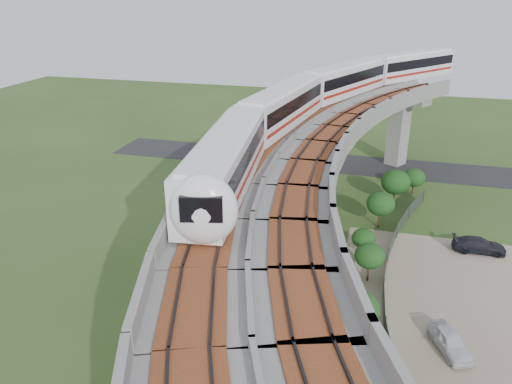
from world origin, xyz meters
TOP-DOWN VIEW (x-y plane):
  - ground at (0.00, 0.00)m, footprint 160.00×160.00m
  - dirt_lot at (14.00, -2.00)m, footprint 18.00×26.00m
  - asphalt_road at (0.00, 30.00)m, footprint 60.00×8.00m
  - viaduct at (3.84, 0.00)m, footprint 19.58×73.98m
  - metro_train at (2.24, 14.89)m, footprint 19.73×59.33m
  - fence at (9.75, 0.00)m, footprint 3.87×38.73m
  - tree_0 at (11.15, 21.58)m, footprint 2.45×2.45m
  - tree_1 at (9.06, 17.97)m, footprint 3.15×3.15m
  - tree_2 at (7.70, 11.81)m, footprint 2.78×2.78m
  - tree_3 at (6.51, 5.68)m, footprint 2.09×2.09m
  - tree_4 at (7.20, 1.60)m, footprint 2.42×2.42m
  - tree_5 at (6.87, -5.05)m, footprint 2.89×2.89m
  - tree_6 at (7.34, -8.55)m, footprint 1.98×1.98m
  - car_white at (12.89, -5.52)m, footprint 3.08×4.36m
  - car_dark at (16.57, 9.00)m, footprint 4.65×2.02m

SIDE VIEW (x-z plane):
  - ground at x=0.00m, z-range 0.00..0.00m
  - asphalt_road at x=0.00m, z-range 0.00..0.03m
  - dirt_lot at x=14.00m, z-range 0.00..0.04m
  - car_dark at x=16.57m, z-range 0.04..1.37m
  - car_white at x=12.89m, z-range 0.04..1.42m
  - fence at x=9.75m, z-range 0.00..1.50m
  - tree_3 at x=6.51m, z-range 0.40..3.00m
  - tree_5 at x=6.87m, z-range 0.29..3.34m
  - tree_0 at x=11.15m, z-range 0.47..3.50m
  - tree_6 at x=7.34m, z-range 0.58..3.43m
  - tree_4 at x=7.20m, z-range 0.64..4.00m
  - tree_2 at x=7.70m, z-range 0.68..4.40m
  - tree_1 at x=9.06m, z-range 0.63..4.59m
  - viaduct at x=3.84m, z-range 3.35..14.75m
  - metro_train at x=2.24m, z-range 10.49..14.13m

